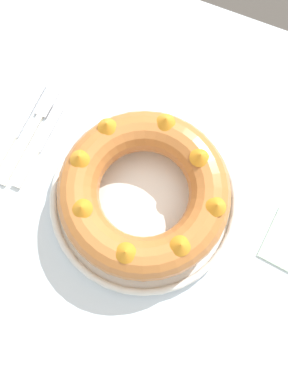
% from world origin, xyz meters
% --- Properties ---
extents(ground_plane, '(8.00, 8.00, 0.00)m').
position_xyz_m(ground_plane, '(0.00, 0.00, 0.00)').
color(ground_plane, '#4C4742').
extents(dining_table, '(1.30, 0.95, 0.76)m').
position_xyz_m(dining_table, '(0.00, 0.00, 0.66)').
color(dining_table, silver).
rests_on(dining_table, ground_plane).
extents(serving_dish, '(0.33, 0.33, 0.02)m').
position_xyz_m(serving_dish, '(0.01, 0.03, 0.77)').
color(serving_dish, white).
rests_on(serving_dish, dining_table).
extents(bundt_cake, '(0.29, 0.29, 0.08)m').
position_xyz_m(bundt_cake, '(0.01, 0.03, 0.82)').
color(bundt_cake, '#C67538').
rests_on(bundt_cake, serving_dish).
extents(fork, '(0.02, 0.21, 0.01)m').
position_xyz_m(fork, '(-0.24, 0.07, 0.76)').
color(fork, white).
rests_on(fork, dining_table).
extents(serving_knife, '(0.02, 0.22, 0.01)m').
position_xyz_m(serving_knife, '(-0.27, 0.04, 0.76)').
color(serving_knife, white).
rests_on(serving_knife, dining_table).
extents(cake_knife, '(0.02, 0.18, 0.01)m').
position_xyz_m(cake_knife, '(-0.21, 0.03, 0.76)').
color(cake_knife, white).
rests_on(cake_knife, dining_table).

